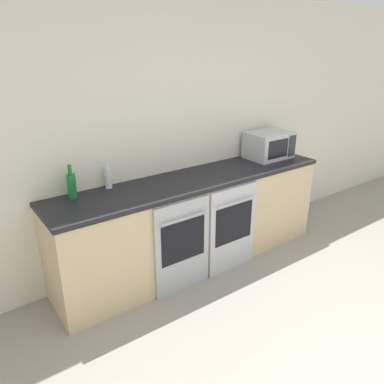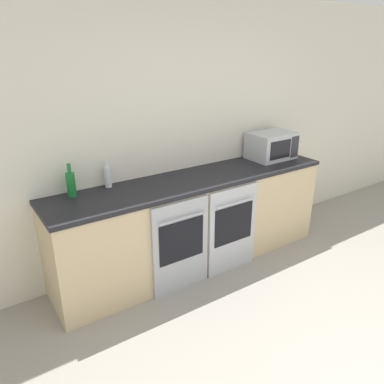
{
  "view_description": "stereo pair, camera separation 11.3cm",
  "coord_description": "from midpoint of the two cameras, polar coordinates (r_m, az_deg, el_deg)",
  "views": [
    {
      "loc": [
        -2.01,
        -0.65,
        2.13
      ],
      "look_at": [
        -0.03,
        2.09,
        0.8
      ],
      "focal_mm": 35.0,
      "sensor_mm": 36.0,
      "label": 1
    },
    {
      "loc": [
        -1.92,
        -0.71,
        2.13
      ],
      "look_at": [
        -0.03,
        2.09,
        0.8
      ],
      "focal_mm": 35.0,
      "sensor_mm": 36.0,
      "label": 2
    }
  ],
  "objects": [
    {
      "name": "microwave",
      "position": [
        4.3,
        12.75,
        6.91
      ],
      "size": [
        0.5,
        0.37,
        0.29
      ],
      "color": "#B7BABF",
      "rests_on": "counter_back"
    },
    {
      "name": "bottle_clear",
      "position": [
        3.41,
        -11.8,
        2.38
      ],
      "size": [
        0.06,
        0.06,
        0.26
      ],
      "color": "silver",
      "rests_on": "counter_back"
    },
    {
      "name": "bottle_green",
      "position": [
        3.27,
        -17.03,
        1.22
      ],
      "size": [
        0.07,
        0.07,
        0.29
      ],
      "color": "#19722D",
      "rests_on": "counter_back"
    },
    {
      "name": "counter_back",
      "position": [
        3.79,
        1.29,
        -4.51
      ],
      "size": [
        2.9,
        0.62,
        0.94
      ],
      "color": "#D1B789",
      "rests_on": "ground_plane"
    },
    {
      "name": "oven_left",
      "position": [
        3.38,
        -0.74,
        -8.3
      ],
      "size": [
        0.57,
        0.06,
        0.88
      ],
      "color": "#A8AAAF",
      "rests_on": "ground_plane"
    },
    {
      "name": "wall_back",
      "position": [
        3.77,
        -1.52,
        8.78
      ],
      "size": [
        10.0,
        0.06,
        2.6
      ],
      "color": "silver",
      "rests_on": "ground_plane"
    },
    {
      "name": "oven_right",
      "position": [
        3.7,
        7.06,
        -5.66
      ],
      "size": [
        0.57,
        0.06,
        0.88
      ],
      "color": "#B7BABF",
      "rests_on": "ground_plane"
    }
  ]
}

